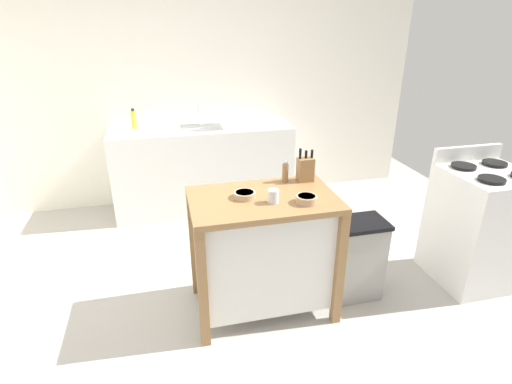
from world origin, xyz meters
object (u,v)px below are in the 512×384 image
object	(u,v)px
kitchen_island	(263,248)
stove	(479,226)
bowl_ceramic_wide	(306,199)
bottle_dish_soap	(134,119)
knife_block	(305,169)
bowl_stoneware_deep	(245,195)
drinking_cup	(273,196)
trash_bin	(358,258)
pepper_grinder	(285,172)
sink_faucet	(199,114)

from	to	relation	value
kitchen_island	stove	size ratio (longest dim) A/B	0.94
bowl_ceramic_wide	bottle_dish_soap	xyz separation A→B (m)	(-1.12, 2.06, 0.10)
knife_block	bottle_dish_soap	distance (m)	2.10
knife_block	bowl_stoneware_deep	bearing A→B (deg)	-158.39
drinking_cup	bowl_stoneware_deep	bearing A→B (deg)	144.06
trash_bin	stove	size ratio (longest dim) A/B	0.61
pepper_grinder	bowl_ceramic_wide	bearing A→B (deg)	-86.32
pepper_grinder	bowl_stoneware_deep	bearing A→B (deg)	-148.85
bowl_ceramic_wide	trash_bin	xyz separation A→B (m)	(0.48, 0.12, -0.59)
kitchen_island	bottle_dish_soap	xyz separation A→B (m)	(-0.87, 1.90, 0.52)
knife_block	pepper_grinder	bearing A→B (deg)	174.75
bowl_stoneware_deep	drinking_cup	distance (m)	0.20
trash_bin	drinking_cup	bearing A→B (deg)	-174.16
knife_block	bottle_dish_soap	bearing A→B (deg)	126.12
pepper_grinder	bottle_dish_soap	world-z (taller)	bottle_dish_soap
trash_bin	stove	distance (m)	1.03
bowl_ceramic_wide	bottle_dish_soap	world-z (taller)	bottle_dish_soap
drinking_cup	trash_bin	world-z (taller)	drinking_cup
drinking_cup	bottle_dish_soap	distance (m)	2.20
bowl_stoneware_deep	trash_bin	xyz separation A→B (m)	(0.85, -0.05, -0.59)
pepper_grinder	drinking_cup	bearing A→B (deg)	-119.10
drinking_cup	knife_block	bearing A→B (deg)	43.59
kitchen_island	trash_bin	distance (m)	0.75
knife_block	trash_bin	bearing A→B (deg)	-33.57
bowl_ceramic_wide	sink_faucet	xyz separation A→B (m)	(-0.44, 2.10, 0.12)
pepper_grinder	bottle_dish_soap	size ratio (longest dim) A/B	0.76
drinking_cup	stove	bearing A→B (deg)	1.88
knife_block	bowl_stoneware_deep	xyz separation A→B (m)	(-0.49, -0.19, -0.07)
drinking_cup	trash_bin	bearing A→B (deg)	5.84
sink_faucet	bottle_dish_soap	bearing A→B (deg)	-176.76
kitchen_island	bowl_ceramic_wide	xyz separation A→B (m)	(0.24, -0.15, 0.41)
kitchen_island	bowl_stoneware_deep	xyz separation A→B (m)	(-0.12, 0.02, 0.41)
bowl_ceramic_wide	stove	bearing A→B (deg)	4.15
sink_faucet	trash_bin	bearing A→B (deg)	-64.93
drinking_cup	pepper_grinder	bearing A→B (deg)	60.90
bowl_stoneware_deep	pepper_grinder	size ratio (longest dim) A/B	0.91
drinking_cup	pepper_grinder	xyz separation A→B (m)	(0.18, 0.32, 0.03)
drinking_cup	stove	world-z (taller)	stove
bowl_stoneware_deep	stove	world-z (taller)	stove
trash_bin	sink_faucet	distance (m)	2.29
bowl_ceramic_wide	trash_bin	distance (m)	0.77
bowl_ceramic_wide	stove	world-z (taller)	stove
kitchen_island	bowl_stoneware_deep	world-z (taller)	bowl_stoneware_deep
kitchen_island	knife_block	distance (m)	0.64
pepper_grinder	kitchen_island	bearing A→B (deg)	-134.68
kitchen_island	pepper_grinder	distance (m)	0.56
kitchen_island	trash_bin	world-z (taller)	kitchen_island
drinking_cup	bottle_dish_soap	xyz separation A→B (m)	(-0.91, 2.01, 0.08)
knife_block	bottle_dish_soap	xyz separation A→B (m)	(-1.24, 1.70, 0.04)
bowl_ceramic_wide	pepper_grinder	size ratio (longest dim) A/B	0.86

